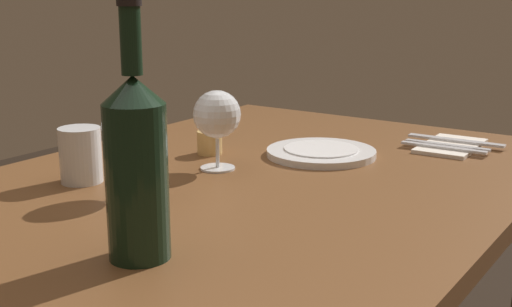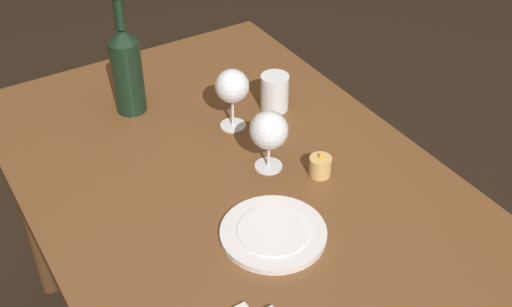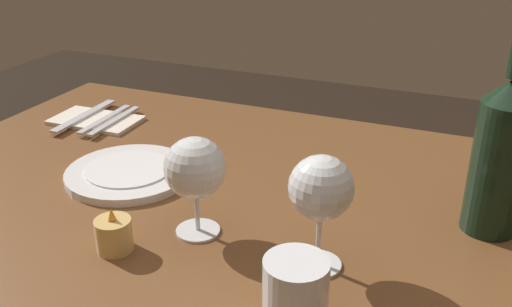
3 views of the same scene
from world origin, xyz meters
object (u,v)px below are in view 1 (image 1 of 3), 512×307
Objects in this scene: water_tumbler at (81,158)px; fork_outer at (443,147)px; wine_bottle at (136,164)px; table_knife at (456,140)px; wine_glass_left at (217,116)px; votive_candle at (210,143)px; wine_glass_right at (141,126)px; fork_inner at (447,145)px; folded_napkin at (451,146)px; dinner_plate at (321,152)px.

fork_outer is at bearing -38.59° from water_tumbler.
fork_outer is at bearing -9.85° from wine_bottle.
water_tumbler is at bearing 144.99° from table_knife.
wine_glass_left is 0.15m from votive_candle.
wine_bottle is 1.56× the size of table_knife.
wine_glass_left is 0.93× the size of wine_glass_right.
votive_candle is at bearing -11.94° from water_tumbler.
wine_glass_left is 0.84× the size of fork_inner.
fork_outer is (0.77, -0.13, -0.11)m from wine_bottle.
wine_bottle is at bearing 171.06° from table_knife.
wine_bottle is at bearing 170.74° from folded_napkin.
wine_bottle is (-0.40, -0.18, 0.02)m from wine_glass_left.
fork_inner is at bearing -37.40° from water_tumbler.
wine_glass_right is at bearing 151.09° from fork_inner.
water_tumbler is 0.30m from votive_candle.
water_tumbler reaches higher than dinner_plate.
wine_bottle is 1.82× the size of fork_inner.
wine_glass_right is 0.42m from dinner_plate.
wine_glass_right reaches higher than water_tumbler.
wine_glass_right is at bearing 176.23° from wine_glass_left.
folded_napkin is at bearing -36.28° from water_tumbler.
fork_outer is (0.37, -0.31, -0.09)m from wine_glass_left.
wine_glass_right is at bearing 153.21° from table_knife.
dinner_plate is (0.11, -0.20, -0.02)m from votive_candle.
water_tumbler is 0.47× the size of table_knife.
fork_inner is at bearing -28.91° from wine_glass_right.
votive_candle is at bearing 45.15° from wine_glass_left.
wine_glass_right reaches higher than fork_outer.
fork_inner is at bearing -52.06° from votive_candle.
wine_glass_left reaches higher than folded_napkin.
water_tumbler is 0.51× the size of folded_napkin.
wine_glass_left is 0.56m from table_knife.
fork_outer is (0.17, -0.20, 0.00)m from dinner_plate.
wine_glass_right is 0.84× the size of folded_napkin.
wine_glass_left is 0.26m from water_tumbler.
wine_glass_right is at bearing -83.83° from water_tumbler.
dinner_plate is 1.24× the size of fork_outer.
wine_bottle is at bearing -137.51° from wine_glass_right.
water_tumbler reaches higher than votive_candle.
wine_glass_right is (-0.19, 0.01, 0.01)m from wine_glass_left.
table_knife is (0.25, -0.20, 0.00)m from dinner_plate.
dinner_plate is 0.28m from fork_inner.
dinner_plate is at bearing 142.00° from table_knife.
water_tumbler is 0.80m from table_knife.
folded_napkin is at bearing 0.00° from fork_inner.
wine_glass_right is 2.43× the size of votive_candle.
fork_outer is at bearing -54.38° from votive_candle.
wine_glass_left is at bearing 143.56° from folded_napkin.
wine_glass_right is 0.72m from table_knife.
water_tumbler is at bearing 141.41° from fork_outer.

